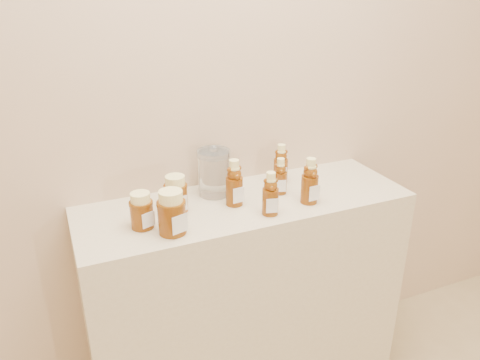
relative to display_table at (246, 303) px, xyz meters
name	(u,v)px	position (x,y,z in m)	size (l,w,h in m)	color
wall_back	(224,65)	(0.00, 0.20, 0.90)	(3.50, 0.02, 2.70)	#C9AC88
display_table	(246,303)	(0.00, 0.00, 0.00)	(1.20, 0.40, 0.90)	beige
bear_bottle_back_left	(234,180)	(-0.05, -0.01, 0.54)	(0.06, 0.06, 0.19)	#5C2907
bear_bottle_back_mid	(280,174)	(0.14, 0.01, 0.53)	(0.05, 0.05, 0.15)	#5C2907
bear_bottle_back_right	(281,161)	(0.19, 0.11, 0.54)	(0.06, 0.06, 0.17)	#5C2907
bear_bottle_front_left	(271,191)	(0.03, -0.12, 0.54)	(0.06, 0.06, 0.17)	#5C2907
bear_bottle_front_right	(310,178)	(0.20, -0.10, 0.54)	(0.06, 0.06, 0.19)	#5C2907
honey_jar_left	(141,210)	(-0.38, -0.04, 0.51)	(0.08, 0.08, 0.12)	#5C2907
honey_jar_back	(176,194)	(-0.25, 0.03, 0.51)	(0.08, 0.08, 0.13)	#5C2907
honey_jar_front	(172,212)	(-0.30, -0.11, 0.52)	(0.09, 0.09, 0.14)	#5C2907
glass_canister	(214,171)	(-0.09, 0.10, 0.54)	(0.12, 0.12, 0.19)	white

